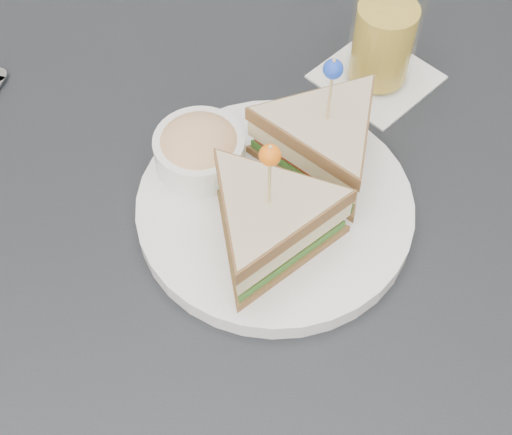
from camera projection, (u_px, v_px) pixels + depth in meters
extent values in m
cube|color=black|center=(247.00, 269.00, 0.64)|extent=(0.80, 0.80, 0.03)
cylinder|color=black|center=(429.00, 175.00, 1.17)|extent=(0.04, 0.04, 0.72)
cylinder|color=white|center=(275.00, 210.00, 0.65)|extent=(0.25, 0.25, 0.01)
cylinder|color=white|center=(275.00, 203.00, 0.64)|extent=(0.25, 0.25, 0.00)
cylinder|color=#DFBE80|center=(269.00, 180.00, 0.54)|extent=(0.00, 0.00, 0.08)
sphere|color=orange|center=(270.00, 155.00, 0.52)|extent=(0.02, 0.02, 0.02)
cylinder|color=#DFBE80|center=(330.00, 95.00, 0.59)|extent=(0.00, 0.00, 0.08)
sphere|color=blue|center=(333.00, 69.00, 0.57)|extent=(0.02, 0.02, 0.02)
cylinder|color=white|center=(200.00, 153.00, 0.65)|extent=(0.08, 0.08, 0.04)
ellipsoid|color=#E0B772|center=(199.00, 144.00, 0.64)|extent=(0.08, 0.08, 0.03)
cube|color=white|center=(376.00, 77.00, 0.75)|extent=(0.15, 0.15, 0.00)
cylinder|color=gold|center=(383.00, 43.00, 0.71)|extent=(0.08, 0.08, 0.08)
cylinder|color=white|center=(386.00, 26.00, 0.70)|extent=(0.09, 0.09, 0.13)
cube|color=white|center=(389.00, 4.00, 0.69)|extent=(0.02, 0.02, 0.02)
cube|color=white|center=(385.00, 22.00, 0.68)|extent=(0.02, 0.02, 0.02)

